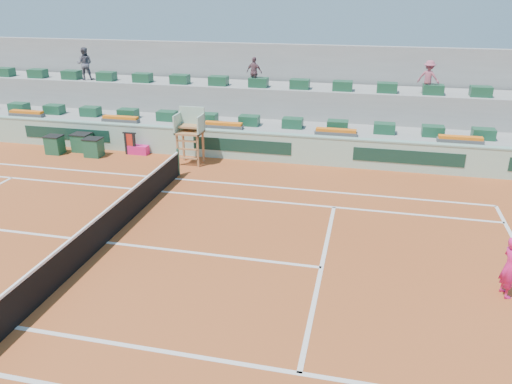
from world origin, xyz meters
TOP-DOWN VIEW (x-y plane):
  - ground at (0.00, 0.00)m, footprint 90.00×90.00m
  - seating_tier_lower at (0.00, 10.70)m, footprint 36.00×4.00m
  - seating_tier_upper at (0.00, 12.30)m, footprint 36.00×2.40m
  - stadium_back_wall at (0.00, 13.90)m, footprint 36.00×0.40m
  - player_bag at (-2.79, 8.12)m, footprint 0.90×0.40m
  - spectator_left at (-7.13, 11.67)m, footprint 0.94×0.82m
  - spectator_mid at (1.81, 11.65)m, footprint 0.89×0.58m
  - spectator_right at (9.74, 11.67)m, footprint 1.10×0.85m
  - court_lines at (0.00, 0.00)m, footprint 23.89×11.09m
  - tennis_net at (0.00, 0.00)m, footprint 0.10×11.97m
  - advertising_hoarding at (0.02, 8.50)m, footprint 36.00×0.34m
  - umpire_chair at (0.00, 7.50)m, footprint 1.10×0.90m
  - seat_row_lower at (0.00, 9.80)m, footprint 32.90×0.60m
  - seat_row_upper at (0.00, 11.70)m, footprint 32.90×0.60m
  - flower_planters at (-1.50, 9.00)m, footprint 26.80×0.36m
  - drink_cooler_a at (-4.58, 7.36)m, footprint 0.77×0.66m
  - drink_cooler_b at (-5.49, 7.94)m, footprint 0.83×0.72m
  - drink_cooler_c at (-6.52, 7.33)m, footprint 0.74×0.64m
  - towel_rack at (-3.10, 7.98)m, footprint 0.63×0.11m
  - tennis_player at (10.95, -0.27)m, footprint 0.52×0.89m

SIDE VIEW (x-z plane):
  - ground at x=0.00m, z-range 0.00..0.00m
  - court_lines at x=0.00m, z-range 0.00..0.01m
  - player_bag at x=-2.79m, z-range 0.00..0.40m
  - drink_cooler_c at x=-6.52m, z-range 0.00..0.84m
  - drink_cooler_a at x=-4.58m, z-range 0.00..0.84m
  - drink_cooler_b at x=-5.49m, z-range 0.00..0.84m
  - tennis_net at x=0.00m, z-range -0.02..1.08m
  - seating_tier_lower at x=0.00m, z-range 0.00..1.20m
  - towel_rack at x=-3.10m, z-range 0.09..1.12m
  - advertising_hoarding at x=0.02m, z-range 0.00..1.26m
  - tennis_player at x=10.95m, z-range -0.33..1.94m
  - seating_tier_upper at x=0.00m, z-range 0.00..2.60m
  - flower_planters at x=-1.50m, z-range 1.19..1.47m
  - seat_row_lower at x=0.00m, z-range 1.20..1.64m
  - umpire_chair at x=0.00m, z-range 0.34..2.74m
  - stadium_back_wall at x=0.00m, z-range 0.00..4.40m
  - seat_row_upper at x=0.00m, z-range 2.60..3.04m
  - spectator_mid at x=1.81m, z-range 2.60..4.01m
  - spectator_right at x=9.74m, z-range 2.60..4.09m
  - spectator_left at x=-7.13m, z-range 2.60..4.23m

